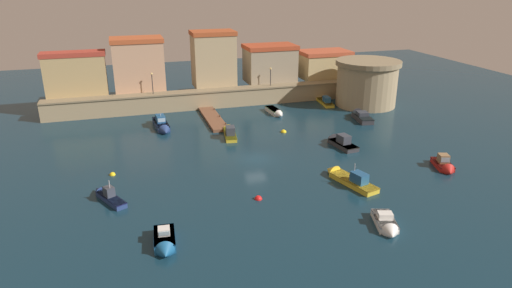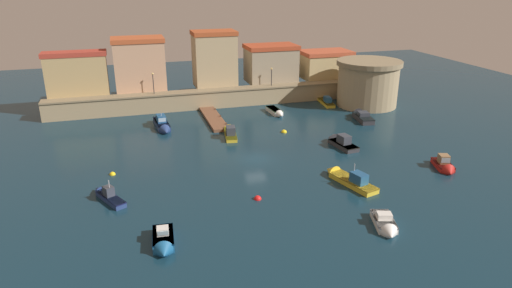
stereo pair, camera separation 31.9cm
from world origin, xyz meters
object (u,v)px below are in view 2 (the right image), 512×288
at_px(moored_boat_8, 162,125).
at_px(moored_boat_3, 230,132).
at_px(moored_boat_4, 445,166).
at_px(moored_boat_7, 361,116).
at_px(quay_lamp_0, 153,80).
at_px(moored_boat_5, 163,242).
at_px(moored_boat_9, 324,100).
at_px(moored_boat_2, 107,195).
at_px(moored_boat_6, 386,225).
at_px(fortress_tower, 368,83).
at_px(mooring_buoy_2, 258,199).
at_px(moored_boat_1, 276,112).
at_px(quay_lamp_1, 271,74).
at_px(mooring_buoy_0, 284,132).
at_px(moored_boat_10, 340,142).
at_px(moored_boat_0, 347,178).
at_px(mooring_buoy_1, 113,175).

bearing_deg(moored_boat_8, moored_boat_3, 54.16).
relative_size(moored_boat_4, moored_boat_7, 0.73).
relative_size(quay_lamp_0, moored_boat_8, 0.48).
xyz_separation_m(moored_boat_3, moored_boat_5, (-11.67, -25.48, -0.01)).
height_order(moored_boat_8, moored_boat_9, moored_boat_8).
xyz_separation_m(moored_boat_2, moored_boat_6, (23.54, -12.93, -0.04)).
relative_size(fortress_tower, moored_boat_8, 1.52).
height_order(moored_boat_7, mooring_buoy_2, moored_boat_7).
distance_m(moored_boat_1, moored_boat_6, 35.77).
relative_size(fortress_tower, moored_boat_6, 2.29).
xyz_separation_m(quay_lamp_1, mooring_buoy_0, (-3.26, -15.70, -5.10)).
height_order(fortress_tower, moored_boat_4, fortress_tower).
distance_m(fortress_tower, moored_boat_10, 21.18).
distance_m(quay_lamp_0, moored_boat_1, 20.26).
height_order(moored_boat_7, moored_boat_9, moored_boat_9).
bearing_deg(moored_boat_3, moored_boat_1, -42.41).
height_order(moored_boat_1, moored_boat_4, moored_boat_4).
distance_m(fortress_tower, quay_lamp_1, 16.31).
bearing_deg(moored_boat_3, moored_boat_8, 66.76).
bearing_deg(moored_boat_0, moored_boat_6, 157.49).
bearing_deg(moored_boat_1, quay_lamp_0, -115.10).
bearing_deg(moored_boat_10, moored_boat_1, 4.46).
xyz_separation_m(quay_lamp_1, moored_boat_1, (-1.50, -7.04, -4.70)).
height_order(moored_boat_3, moored_boat_4, moored_boat_3).
bearing_deg(mooring_buoy_2, moored_boat_9, 55.55).
relative_size(moored_boat_4, moored_boat_9, 0.64).
distance_m(moored_boat_1, mooring_buoy_2, 29.33).
bearing_deg(moored_boat_5, moored_boat_8, 179.19).
relative_size(moored_boat_5, moored_boat_7, 0.70).
distance_m(quay_lamp_0, moored_boat_2, 31.06).
xyz_separation_m(quay_lamp_0, mooring_buoy_2, (7.17, -34.14, -5.28)).
distance_m(moored_boat_7, moored_boat_10, 12.68).
bearing_deg(moored_boat_0, quay_lamp_1, -19.32).
distance_m(moored_boat_3, mooring_buoy_0, 7.70).
bearing_deg(quay_lamp_0, moored_boat_4, -48.14).
distance_m(quay_lamp_1, moored_boat_2, 40.54).
xyz_separation_m(quay_lamp_0, moored_boat_5, (-2.66, -40.05, -4.79)).
relative_size(quay_lamp_1, moored_boat_5, 0.70).
bearing_deg(moored_boat_3, mooring_buoy_2, -176.61).
xyz_separation_m(quay_lamp_0, moored_boat_0, (17.57, -33.04, -4.83)).
bearing_deg(moored_boat_6, moored_boat_9, 179.94).
distance_m(moored_boat_2, moored_boat_10, 29.90).
bearing_deg(moored_boat_6, quay_lamp_1, -167.60).
bearing_deg(mooring_buoy_0, moored_boat_7, 10.86).
bearing_deg(fortress_tower, moored_boat_8, -175.31).
bearing_deg(moored_boat_10, moored_boat_4, -151.21).
distance_m(mooring_buoy_1, mooring_buoy_2, 17.26).
distance_m(moored_boat_1, moored_boat_8, 18.22).
relative_size(moored_boat_5, moored_boat_8, 0.63).
bearing_deg(moored_boat_4, moored_boat_7, -162.73).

